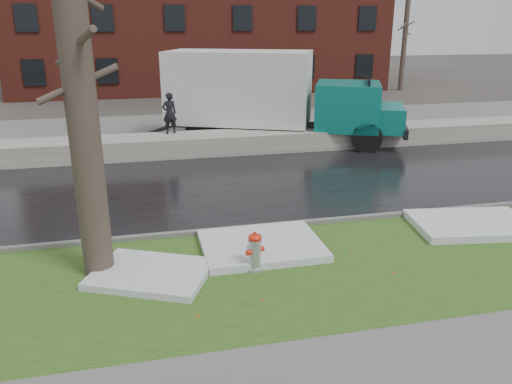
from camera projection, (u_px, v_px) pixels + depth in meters
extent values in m
plane|color=#47423D|center=(272.00, 247.00, 11.19)|extent=(120.00, 120.00, 0.00)
cube|color=#284A18|center=(288.00, 272.00, 10.03)|extent=(60.00, 4.50, 0.04)
cube|color=black|center=(235.00, 185.00, 15.33)|extent=(60.00, 7.00, 0.03)
cube|color=slate|center=(201.00, 130.00, 23.17)|extent=(60.00, 9.00, 0.03)
cube|color=slate|center=(262.00, 227.00, 12.09)|extent=(60.00, 0.15, 0.14)
cube|color=#AAA69B|center=(215.00, 143.00, 19.09)|extent=(60.00, 1.60, 0.75)
cube|color=maroon|center=(198.00, 19.00, 37.65)|extent=(26.00, 12.00, 10.00)
cylinder|color=brown|center=(85.00, 46.00, 32.85)|extent=(0.36, 0.36, 6.50)
cylinder|color=brown|center=(83.00, 31.00, 32.54)|extent=(0.84, 1.62, 0.73)
cylinder|color=brown|center=(82.00, 16.00, 32.25)|extent=(1.08, 1.26, 0.66)
cylinder|color=brown|center=(84.00, 41.00, 32.73)|extent=(1.40, 0.61, 0.63)
cylinder|color=brown|center=(404.00, 44.00, 35.64)|extent=(0.36, 0.36, 6.50)
cylinder|color=brown|center=(405.00, 30.00, 35.33)|extent=(0.84, 1.62, 0.73)
cylinder|color=brown|center=(407.00, 17.00, 35.04)|extent=(1.08, 1.26, 0.66)
cylinder|color=brown|center=(405.00, 39.00, 35.53)|extent=(1.40, 0.61, 0.63)
cylinder|color=#A9ACB1|center=(255.00, 254.00, 9.96)|extent=(0.31, 0.31, 0.71)
ellipsoid|color=red|center=(255.00, 238.00, 9.84)|extent=(0.36, 0.36, 0.17)
cylinder|color=red|center=(255.00, 233.00, 9.81)|extent=(0.07, 0.07, 0.05)
cylinder|color=red|center=(249.00, 253.00, 9.85)|extent=(0.14, 0.14, 0.11)
cylinder|color=red|center=(261.00, 249.00, 10.01)|extent=(0.14, 0.14, 0.11)
cylinder|color=#A9ACB1|center=(251.00, 248.00, 10.05)|extent=(0.17, 0.15, 0.14)
cylinder|color=brown|center=(79.00, 89.00, 8.85)|extent=(0.60, 0.60, 7.22)
cylinder|color=brown|center=(75.00, 47.00, 8.62)|extent=(0.93, 1.64, 0.75)
cylinder|color=brown|center=(79.00, 84.00, 8.82)|extent=(1.43, 0.69, 0.65)
cube|color=black|center=(272.00, 126.00, 20.73)|extent=(8.26, 4.34, 0.23)
cube|color=silver|center=(239.00, 87.00, 20.47)|extent=(6.34, 4.72, 2.88)
cube|color=#0C6D63|center=(347.00, 106.00, 19.92)|extent=(3.26, 3.32, 1.81)
cube|color=#0C6D63|center=(386.00, 118.00, 19.80)|extent=(2.10, 2.66, 0.96)
cube|color=black|center=(368.00, 90.00, 19.59)|extent=(0.92, 1.99, 0.96)
cube|color=black|center=(161.00, 129.00, 21.68)|extent=(2.18, 1.90, 0.72)
cylinder|color=black|center=(367.00, 138.00, 19.07)|extent=(1.20, 0.76, 1.17)
cylinder|color=black|center=(365.00, 126.00, 21.16)|extent=(1.20, 0.76, 1.17)
cylinder|color=black|center=(241.00, 133.00, 19.91)|extent=(1.20, 0.76, 1.17)
cylinder|color=black|center=(252.00, 122.00, 21.99)|extent=(1.20, 0.76, 1.17)
cylinder|color=black|center=(200.00, 131.00, 20.20)|extent=(1.20, 0.76, 1.17)
cylinder|color=black|center=(215.00, 121.00, 22.28)|extent=(1.20, 0.76, 1.17)
imported|color=black|center=(169.00, 113.00, 18.78)|extent=(0.65, 0.52, 1.54)
cube|color=silver|center=(262.00, 245.00, 10.98)|extent=(2.61, 2.02, 0.16)
cube|color=silver|center=(151.00, 274.00, 9.78)|extent=(2.67, 2.38, 0.14)
cube|color=silver|center=(472.00, 224.00, 12.11)|extent=(3.03, 2.19, 0.18)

